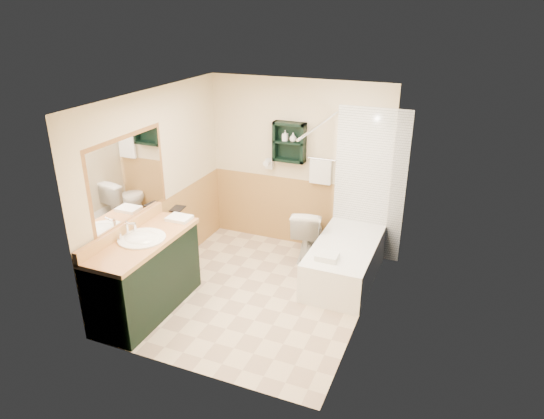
{
  "coord_description": "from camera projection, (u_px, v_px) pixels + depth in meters",
  "views": [
    {
      "loc": [
        2.14,
        -4.63,
        3.3
      ],
      "look_at": [
        0.14,
        0.2,
        1.07
      ],
      "focal_mm": 32.0,
      "sensor_mm": 36.0,
      "label": 1
    }
  ],
  "objects": [
    {
      "name": "soap_bottle_b",
      "position": [
        293.0,
        138.0,
        6.56
      ],
      "size": [
        0.13,
        0.14,
        0.1
      ],
      "primitive_type": "imported",
      "rotation": [
        0.0,
        0.0,
        0.29
      ],
      "color": "white",
      "rests_on": "wall_shelf"
    },
    {
      "name": "mirror_frame",
      "position": [
        129.0,
        179.0,
        5.38
      ],
      "size": [
        1.3,
        1.3,
        1.0
      ],
      "primitive_type": null,
      "color": "olive",
      "rests_on": "left_wall"
    },
    {
      "name": "curtain_rod",
      "position": [
        321.0,
        124.0,
        5.65
      ],
      "size": [
        0.03,
        1.6,
        0.03
      ],
      "primitive_type": "cylinder",
      "rotation": [
        1.57,
        0.0,
        0.0
      ],
      "color": "silver",
      "rests_on": "back_wall"
    },
    {
      "name": "vanity",
      "position": [
        146.0,
        275.0,
        5.49
      ],
      "size": [
        0.59,
        1.45,
        0.92
      ],
      "primitive_type": "cube",
      "color": "black",
      "rests_on": "ground"
    },
    {
      "name": "tile_right",
      "position": [
        378.0,
        208.0,
        5.76
      ],
      "size": [
        1.5,
        1.5,
        2.1
      ],
      "primitive_type": null,
      "color": "white",
      "rests_on": "right_wall"
    },
    {
      "name": "hair_dryer",
      "position": [
        270.0,
        164.0,
        6.87
      ],
      "size": [
        0.1,
        0.24,
        0.18
      ],
      "primitive_type": null,
      "color": "silver",
      "rests_on": "back_wall"
    },
    {
      "name": "bathtub",
      "position": [
        345.0,
        262.0,
        6.2
      ],
      "size": [
        0.76,
        1.5,
        0.5
      ],
      "primitive_type": "cube",
      "color": "white",
      "rests_on": "ground"
    },
    {
      "name": "tile_back",
      "position": [
        369.0,
        186.0,
        6.47
      ],
      "size": [
        0.95,
        0.95,
        2.1
      ],
      "primitive_type": null,
      "color": "white",
      "rests_on": "back_wall"
    },
    {
      "name": "wainscot_left",
      "position": [
        164.0,
        239.0,
        6.24
      ],
      "size": [
        2.98,
        2.98,
        1.0
      ],
      "primitive_type": null,
      "color": "tan",
      "rests_on": "left_wall"
    },
    {
      "name": "vanity_book",
      "position": [
        171.0,
        201.0,
        6.04
      ],
      "size": [
        0.16,
        0.04,
        0.21
      ],
      "primitive_type": "imported",
      "rotation": [
        0.0,
        0.0,
        0.13
      ],
      "color": "black",
      "rests_on": "vanity"
    },
    {
      "name": "soap_bottle_a",
      "position": [
        285.0,
        138.0,
        6.6
      ],
      "size": [
        0.07,
        0.15,
        0.07
      ],
      "primitive_type": "imported",
      "rotation": [
        0.0,
        0.0,
        -0.02
      ],
      "color": "white",
      "rests_on": "wall_shelf"
    },
    {
      "name": "back_wall",
      "position": [
        298.0,
        165.0,
        6.81
      ],
      "size": [
        2.6,
        0.04,
        2.4
      ],
      "primitive_type": "cube",
      "color": "beige",
      "rests_on": "ground"
    },
    {
      "name": "counter_towel",
      "position": [
        179.0,
        218.0,
        5.77
      ],
      "size": [
        0.28,
        0.22,
        0.04
      ],
      "primitive_type": "cube",
      "color": "white",
      "rests_on": "vanity"
    },
    {
      "name": "mirror_glass",
      "position": [
        129.0,
        179.0,
        5.37
      ],
      "size": [
        1.2,
        1.2,
        0.9
      ],
      "primitive_type": null,
      "color": "white",
      "rests_on": "left_wall"
    },
    {
      "name": "towel_bar",
      "position": [
        321.0,
        159.0,
        6.56
      ],
      "size": [
        0.4,
        0.06,
        0.4
      ],
      "primitive_type": null,
      "color": "white",
      "rests_on": "back_wall"
    },
    {
      "name": "tile_accent",
      "position": [
        383.0,
        138.0,
        5.43
      ],
      "size": [
        1.5,
        1.5,
        0.1
      ],
      "primitive_type": null,
      "color": "#144629",
      "rests_on": "right_wall"
    },
    {
      "name": "wall_shelf",
      "position": [
        289.0,
        142.0,
        6.61
      ],
      "size": [
        0.45,
        0.15,
        0.55
      ],
      "primitive_type": "cube",
      "color": "black",
      "rests_on": "back_wall"
    },
    {
      "name": "toilet",
      "position": [
        308.0,
        232.0,
        6.74
      ],
      "size": [
        0.54,
        0.79,
        0.72
      ],
      "primitive_type": "imported",
      "rotation": [
        0.0,
        0.0,
        3.33
      ],
      "color": "white",
      "rests_on": "ground"
    },
    {
      "name": "left_wall",
      "position": [
        156.0,
        188.0,
        5.98
      ],
      "size": [
        0.04,
        3.0,
        2.4
      ],
      "primitive_type": "cube",
      "color": "beige",
      "rests_on": "ground"
    },
    {
      "name": "ceiling",
      "position": [
        252.0,
        95.0,
        5.03
      ],
      "size": [
        2.6,
        3.0,
        0.04
      ],
      "primitive_type": "cube",
      "color": "white",
      "rests_on": "back_wall"
    },
    {
      "name": "floor",
      "position": [
        255.0,
        293.0,
        5.99
      ],
      "size": [
        3.0,
        3.0,
        0.0
      ],
      "primitive_type": "plane",
      "color": "beige",
      "rests_on": "ground"
    },
    {
      "name": "wainscot_back",
      "position": [
        297.0,
        212.0,
        7.05
      ],
      "size": [
        2.58,
        2.58,
        1.0
      ],
      "primitive_type": null,
      "color": "tan",
      "rests_on": "back_wall"
    },
    {
      "name": "tub_towel",
      "position": [
        327.0,
        257.0,
        5.72
      ],
      "size": [
        0.26,
        0.21,
        0.07
      ],
      "primitive_type": "cube",
      "color": "white",
      "rests_on": "bathtub"
    },
    {
      "name": "right_wall",
      "position": [
        369.0,
        222.0,
        5.05
      ],
      "size": [
        0.04,
        3.0,
        2.4
      ],
      "primitive_type": "cube",
      "color": "beige",
      "rests_on": "ground"
    },
    {
      "name": "shower_curtain",
      "position": [
        322.0,
        187.0,
        6.13
      ],
      "size": [
        1.05,
        1.05,
        1.7
      ],
      "primitive_type": null,
      "color": "#C4B694",
      "rests_on": "curtain_rod"
    }
  ]
}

